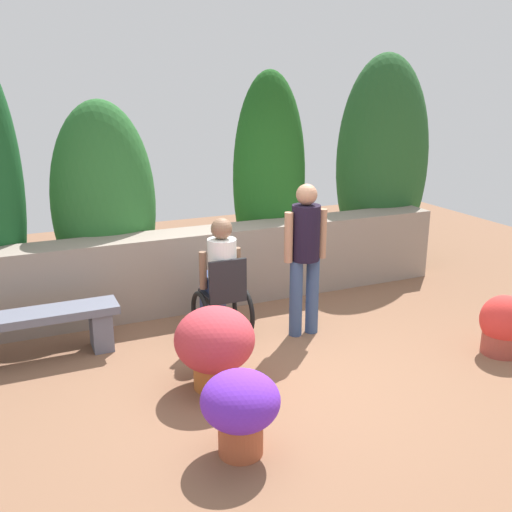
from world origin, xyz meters
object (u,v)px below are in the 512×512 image
at_px(stone_bench, 34,328).
at_px(flower_pot_red_accent, 503,325).
at_px(person_standing_companion, 305,250).
at_px(person_in_wheelchair, 221,283).
at_px(flower_pot_terracotta_by_wall, 215,344).
at_px(flower_pot_purple_near, 240,407).

relative_size(stone_bench, flower_pot_red_accent, 2.66).
relative_size(person_standing_companion, flower_pot_red_accent, 2.69).
bearing_deg(person_in_wheelchair, person_standing_companion, -11.67).
relative_size(stone_bench, flower_pot_terracotta_by_wall, 2.16).
bearing_deg(stone_bench, person_standing_companion, -2.70).
distance_m(stone_bench, person_in_wheelchair, 1.90).
xyz_separation_m(stone_bench, person_in_wheelchair, (1.86, -0.25, 0.29)).
bearing_deg(flower_pot_terracotta_by_wall, flower_pot_purple_near, -99.35).
relative_size(flower_pot_terracotta_by_wall, flower_pot_red_accent, 1.23).
height_order(stone_bench, person_in_wheelchair, person_in_wheelchair).
distance_m(person_in_wheelchair, flower_pot_red_accent, 2.90).
relative_size(stone_bench, flower_pot_purple_near, 2.50).
xyz_separation_m(person_standing_companion, flower_pot_purple_near, (-1.44, -1.71, -0.57)).
xyz_separation_m(flower_pot_purple_near, flower_pot_terracotta_by_wall, (0.17, 1.00, 0.04)).
distance_m(stone_bench, flower_pot_red_accent, 4.67).
distance_m(person_standing_companion, flower_pot_purple_near, 2.31).
relative_size(stone_bench, person_in_wheelchair, 1.23).
height_order(person_standing_companion, flower_pot_terracotta_by_wall, person_standing_companion).
distance_m(person_standing_companion, flower_pot_terracotta_by_wall, 1.56).
relative_size(person_in_wheelchair, flower_pot_terracotta_by_wall, 1.76).
xyz_separation_m(flower_pot_purple_near, flower_pot_red_accent, (3.05, 0.47, -0.08)).
xyz_separation_m(person_in_wheelchair, flower_pot_terracotta_by_wall, (-0.42, -0.98, -0.21)).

